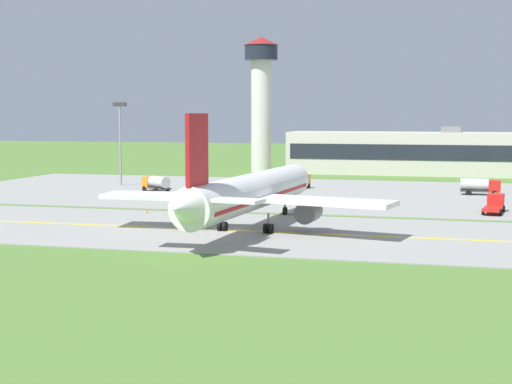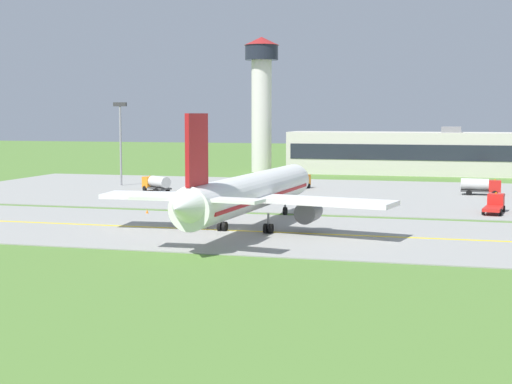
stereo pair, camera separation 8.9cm
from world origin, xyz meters
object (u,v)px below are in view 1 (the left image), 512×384
service_truck_baggage (481,186)px  service_truck_fuel (156,183)px  service_truck_catering (495,204)px  service_truck_pushback (298,181)px  control_tower (261,92)px  airplane_lead (250,193)px  apron_light_mast (120,133)px

service_truck_baggage → service_truck_fuel: (-50.83, -8.28, 0.00)m
service_truck_baggage → service_truck_catering: 22.34m
service_truck_fuel → service_truck_pushback: 23.66m
service_truck_pushback → control_tower: (-16.28, 37.84, 15.99)m
control_tower → service_truck_fuel: bearing=-96.1°
service_truck_pushback → airplane_lead: bearing=-84.5°
service_truck_baggage → control_tower: size_ratio=0.21×
airplane_lead → service_truck_fuel: airplane_lead is taller
airplane_lead → control_tower: size_ratio=1.35×
apron_light_mast → service_truck_fuel: bearing=-40.6°
service_truck_fuel → service_truck_catering: size_ratio=0.91×
service_truck_pushback → control_tower: control_tower is taller
airplane_lead → service_truck_pushback: airplane_lead is taller
service_truck_baggage → service_truck_pushback: 29.50m
service_truck_baggage → service_truck_fuel: size_ratio=1.00×
service_truck_fuel → apron_light_mast: 15.69m
service_truck_fuel → control_tower: size_ratio=0.21×
service_truck_baggage → service_truck_fuel: same height
airplane_lead → service_truck_fuel: size_ratio=6.56×
airplane_lead → control_tower: 88.12m
service_truck_baggage → service_truck_pushback: bearing=176.5°
airplane_lead → service_truck_catering: 34.76m
service_truck_pushback → control_tower: 44.19m
service_truck_baggage → control_tower: (-45.72, 39.66, 15.99)m
airplane_lead → service_truck_baggage: 51.43m
service_truck_fuel → apron_light_mast: size_ratio=0.41×
airplane_lead → service_truck_pushback: size_ratio=6.29×
service_truck_fuel → apron_light_mast: apron_light_mast is taller
service_truck_pushback → control_tower: size_ratio=0.21×
service_truck_baggage → service_truck_fuel: 51.50m
apron_light_mast → service_truck_pushback: bearing=2.2°
service_truck_fuel → service_truck_catering: 54.01m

